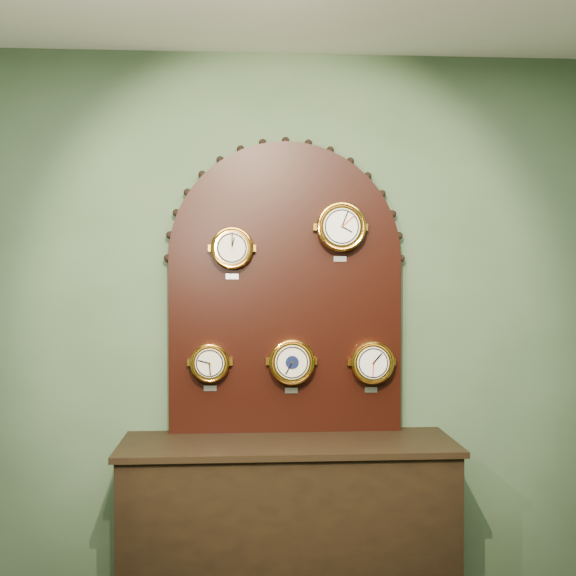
{
  "coord_description": "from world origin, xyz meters",
  "views": [
    {
      "loc": [
        -0.22,
        -1.22,
        1.66
      ],
      "look_at": [
        0.0,
        2.25,
        1.58
      ],
      "focal_mm": 44.27,
      "sensor_mm": 36.0,
      "label": 1
    }
  ],
  "objects": [
    {
      "name": "shop_counter",
      "position": [
        0.0,
        2.23,
        0.4
      ],
      "size": [
        1.6,
        0.5,
        0.8
      ],
      "primitive_type": "cube",
      "color": "black",
      "rests_on": "ground_plane"
    },
    {
      "name": "roman_clock",
      "position": [
        -0.28,
        2.38,
        1.78
      ],
      "size": [
        0.21,
        0.08,
        0.26
      ],
      "color": "gold",
      "rests_on": "display_board"
    },
    {
      "name": "arabic_clock",
      "position": [
        0.28,
        2.38,
        1.89
      ],
      "size": [
        0.25,
        0.08,
        0.3
      ],
      "color": "gold",
      "rests_on": "display_board"
    },
    {
      "name": "wall_back",
      "position": [
        0.0,
        2.5,
        1.4
      ],
      "size": [
        4.0,
        0.0,
        4.0
      ],
      "primitive_type": "plane",
      "rotation": [
        1.57,
        0.0,
        0.0
      ],
      "color": "#415B3E",
      "rests_on": "ground"
    },
    {
      "name": "display_board",
      "position": [
        0.0,
        2.45,
        1.63
      ],
      "size": [
        1.26,
        0.06,
        1.53
      ],
      "color": "black",
      "rests_on": "shop_counter"
    },
    {
      "name": "barometer",
      "position": [
        0.03,
        2.38,
        1.2
      ],
      "size": [
        0.23,
        0.08,
        0.28
      ],
      "color": "gold",
      "rests_on": "display_board"
    },
    {
      "name": "tide_clock",
      "position": [
        0.44,
        2.38,
        1.19
      ],
      "size": [
        0.22,
        0.08,
        0.27
      ],
      "color": "gold",
      "rests_on": "display_board"
    },
    {
      "name": "hygrometer",
      "position": [
        -0.39,
        2.38,
        1.2
      ],
      "size": [
        0.2,
        0.08,
        0.25
      ],
      "color": "gold",
      "rests_on": "display_board"
    }
  ]
}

